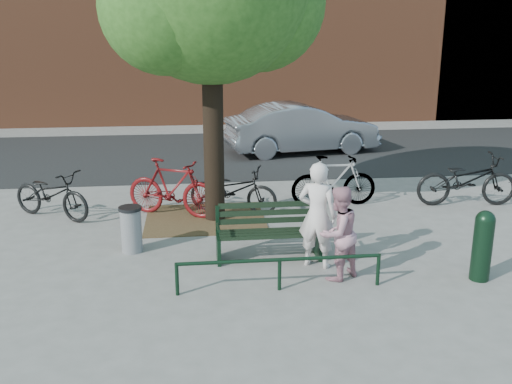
{
  "coord_description": "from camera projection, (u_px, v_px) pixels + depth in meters",
  "views": [
    {
      "loc": [
        -1.22,
        -8.84,
        3.74
      ],
      "look_at": [
        -0.1,
        1.0,
        0.89
      ],
      "focal_mm": 40.0,
      "sensor_mm": 36.0,
      "label": 1
    }
  ],
  "objects": [
    {
      "name": "bicycle_a",
      "position": [
        51.0,
        194.0,
        11.55
      ],
      "size": [
        1.98,
        1.59,
        1.01
      ],
      "primitive_type": "imported",
      "rotation": [
        0.0,
        0.0,
        1.01
      ],
      "color": "black",
      "rests_on": "ground"
    },
    {
      "name": "parked_car",
      "position": [
        302.0,
        128.0,
        17.6
      ],
      "size": [
        4.86,
        2.38,
        1.53
      ],
      "primitive_type": "imported",
      "rotation": [
        0.0,
        0.0,
        1.74
      ],
      "color": "gray",
      "rests_on": "ground"
    },
    {
      "name": "dirt_pit",
      "position": [
        205.0,
        219.0,
        11.6
      ],
      "size": [
        2.4,
        2.0,
        0.02
      ],
      "primitive_type": "cube",
      "color": "brown",
      "rests_on": "ground"
    },
    {
      "name": "road",
      "position": [
        232.0,
        153.0,
        17.73
      ],
      "size": [
        40.0,
        7.0,
        0.01
      ],
      "primitive_type": "cube",
      "color": "black",
      "rests_on": "ground"
    },
    {
      "name": "ground",
      "position": [
        268.0,
        259.0,
        9.61
      ],
      "size": [
        90.0,
        90.0,
        0.0
      ],
      "primitive_type": "plane",
      "color": "gray",
      "rests_on": "ground"
    },
    {
      "name": "bollard",
      "position": [
        483.0,
        243.0,
        8.66
      ],
      "size": [
        0.3,
        0.3,
        1.11
      ],
      "color": "black",
      "rests_on": "ground"
    },
    {
      "name": "bicycle_b",
      "position": [
        172.0,
        188.0,
        11.65
      ],
      "size": [
        2.05,
        1.35,
        1.2
      ],
      "primitive_type": "imported",
      "rotation": [
        0.0,
        0.0,
        1.14
      ],
      "color": "#590C0E",
      "rests_on": "ground"
    },
    {
      "name": "person_right",
      "position": [
        338.0,
        233.0,
        8.67
      ],
      "size": [
        0.9,
        0.85,
        1.47
      ],
      "primitive_type": "imported",
      "rotation": [
        0.0,
        0.0,
        3.69
      ],
      "color": "#BA808F",
      "rests_on": "ground"
    },
    {
      "name": "bicycle_e",
      "position": [
        467.0,
        180.0,
        12.37
      ],
      "size": [
        2.22,
        0.94,
        1.14
      ],
      "primitive_type": "imported",
      "rotation": [
        0.0,
        0.0,
        1.48
      ],
      "color": "black",
      "rests_on": "ground"
    },
    {
      "name": "park_bench",
      "position": [
        268.0,
        230.0,
        9.55
      ],
      "size": [
        1.74,
        0.54,
        0.97
      ],
      "color": "black",
      "rests_on": "ground"
    },
    {
      "name": "person_left",
      "position": [
        317.0,
        215.0,
        9.08
      ],
      "size": [
        0.76,
        0.67,
        1.74
      ],
      "primitive_type": "imported",
      "rotation": [
        0.0,
        0.0,
        2.64
      ],
      "color": "silver",
      "rests_on": "ground"
    },
    {
      "name": "guard_railing",
      "position": [
        280.0,
        265.0,
        8.35
      ],
      "size": [
        3.06,
        0.06,
        0.51
      ],
      "color": "black",
      "rests_on": "ground"
    },
    {
      "name": "bicycle_c",
      "position": [
        233.0,
        190.0,
        11.89
      ],
      "size": [
        1.99,
        1.29,
        0.99
      ],
      "primitive_type": "imported",
      "rotation": [
        0.0,
        0.0,
        1.2
      ],
      "color": "black",
      "rests_on": "ground"
    },
    {
      "name": "litter_bin",
      "position": [
        131.0,
        229.0,
        9.82
      ],
      "size": [
        0.4,
        0.4,
        0.81
      ],
      "color": "gray",
      "rests_on": "ground"
    },
    {
      "name": "bicycle_d",
      "position": [
        334.0,
        181.0,
        12.34
      ],
      "size": [
        1.86,
        0.53,
        1.12
      ],
      "primitive_type": "imported",
      "rotation": [
        0.0,
        0.0,
        1.57
      ],
      "color": "gray",
      "rests_on": "ground"
    }
  ]
}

